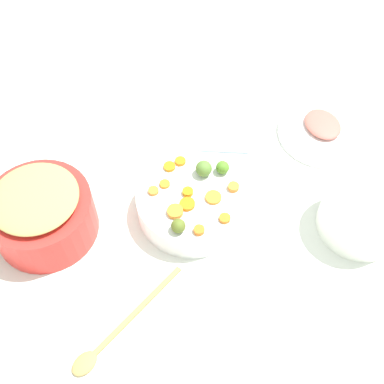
% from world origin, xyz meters
% --- Properties ---
extents(tabletop, '(2.40, 2.40, 0.02)m').
position_xyz_m(tabletop, '(0.00, 0.00, 0.01)').
color(tabletop, white).
rests_on(tabletop, ground).
extents(serving_bowl_carrots, '(0.27, 0.27, 0.07)m').
position_xyz_m(serving_bowl_carrots, '(0.02, -0.01, 0.06)').
color(serving_bowl_carrots, white).
rests_on(serving_bowl_carrots, tabletop).
extents(metal_pot, '(0.24, 0.24, 0.12)m').
position_xyz_m(metal_pot, '(-0.21, 0.25, 0.08)').
color(metal_pot, red).
rests_on(metal_pot, tabletop).
extents(stuffing_mound, '(0.20, 0.20, 0.03)m').
position_xyz_m(stuffing_mound, '(-0.21, 0.25, 0.15)').
color(stuffing_mound, tan).
rests_on(stuffing_mound, metal_pot).
extents(carrot_slice_0, '(0.03, 0.03, 0.01)m').
position_xyz_m(carrot_slice_0, '(0.01, -0.11, 0.10)').
color(carrot_slice_0, orange).
rests_on(carrot_slice_0, serving_bowl_carrots).
extents(carrot_slice_1, '(0.04, 0.04, 0.01)m').
position_xyz_m(carrot_slice_1, '(0.09, 0.07, 0.10)').
color(carrot_slice_1, orange).
rests_on(carrot_slice_1, serving_bowl_carrots).
extents(carrot_slice_2, '(0.04, 0.04, 0.01)m').
position_xyz_m(carrot_slice_2, '(0.04, -0.06, 0.10)').
color(carrot_slice_2, orange).
rests_on(carrot_slice_2, serving_bowl_carrots).
extents(carrot_slice_3, '(0.03, 0.03, 0.01)m').
position_xyz_m(carrot_slice_3, '(-0.02, 0.07, 0.10)').
color(carrot_slice_3, orange).
rests_on(carrot_slice_3, serving_bowl_carrots).
extents(carrot_slice_4, '(0.04, 0.04, 0.01)m').
position_xyz_m(carrot_slice_4, '(0.02, -0.00, 0.10)').
color(carrot_slice_4, orange).
rests_on(carrot_slice_4, serving_bowl_carrots).
extents(carrot_slice_5, '(0.05, 0.05, 0.01)m').
position_xyz_m(carrot_slice_5, '(-0.01, -0.02, 0.10)').
color(carrot_slice_5, orange).
rests_on(carrot_slice_5, serving_bowl_carrots).
extents(carrot_slice_6, '(0.04, 0.04, 0.01)m').
position_xyz_m(carrot_slice_6, '(0.06, 0.08, 0.10)').
color(carrot_slice_6, orange).
rests_on(carrot_slice_6, serving_bowl_carrots).
extents(carrot_slice_7, '(0.05, 0.05, 0.01)m').
position_xyz_m(carrot_slice_7, '(-0.04, -0.01, 0.10)').
color(carrot_slice_7, orange).
rests_on(carrot_slice_7, serving_bowl_carrots).
extents(carrot_slice_8, '(0.03, 0.03, 0.01)m').
position_xyz_m(carrot_slice_8, '(0.01, 0.06, 0.09)').
color(carrot_slice_8, orange).
rests_on(carrot_slice_8, serving_bowl_carrots).
extents(carrot_slice_9, '(0.03, 0.03, 0.01)m').
position_xyz_m(carrot_slice_9, '(-0.05, -0.08, 0.10)').
color(carrot_slice_9, orange).
rests_on(carrot_slice_9, serving_bowl_carrots).
extents(carrot_slice_10, '(0.03, 0.03, 0.01)m').
position_xyz_m(carrot_slice_10, '(0.09, -0.08, 0.10)').
color(carrot_slice_10, orange).
rests_on(carrot_slice_10, serving_bowl_carrots).
extents(brussels_sprout_0, '(0.03, 0.03, 0.03)m').
position_xyz_m(brussels_sprout_0, '(-0.07, -0.04, 0.11)').
color(brussels_sprout_0, '#596B25').
rests_on(brussels_sprout_0, serving_bowl_carrots).
extents(brussels_sprout_1, '(0.03, 0.03, 0.03)m').
position_xyz_m(brussels_sprout_1, '(0.12, -0.03, 0.11)').
color(brussels_sprout_1, '#528827').
rests_on(brussels_sprout_1, serving_bowl_carrots).
extents(brussels_sprout_2, '(0.04, 0.04, 0.04)m').
position_xyz_m(brussels_sprout_2, '(0.09, 0.00, 0.11)').
color(brussels_sprout_2, '#5A8235').
rests_on(brussels_sprout_2, serving_bowl_carrots).
extents(wooden_spoon, '(0.31, 0.07, 0.01)m').
position_xyz_m(wooden_spoon, '(-0.34, -0.04, 0.03)').
color(wooden_spoon, tan).
rests_on(wooden_spoon, tabletop).
extents(casserole_dish, '(0.20, 0.20, 0.11)m').
position_xyz_m(casserole_dish, '(0.20, -0.37, 0.07)').
color(casserole_dish, white).
rests_on(casserole_dish, tabletop).
extents(ham_plate, '(0.25, 0.25, 0.01)m').
position_xyz_m(ham_plate, '(0.43, -0.18, 0.03)').
color(ham_plate, white).
rests_on(ham_plate, tabletop).
extents(ham_slice_main, '(0.15, 0.15, 0.02)m').
position_xyz_m(ham_slice_main, '(0.45, -0.17, 0.04)').
color(ham_slice_main, '#D0675B').
rests_on(ham_slice_main, ham_plate).
extents(dish_towel, '(0.23, 0.21, 0.01)m').
position_xyz_m(dish_towel, '(0.31, 0.07, 0.02)').
color(dish_towel, '#9AAEC3').
rests_on(dish_towel, tabletop).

